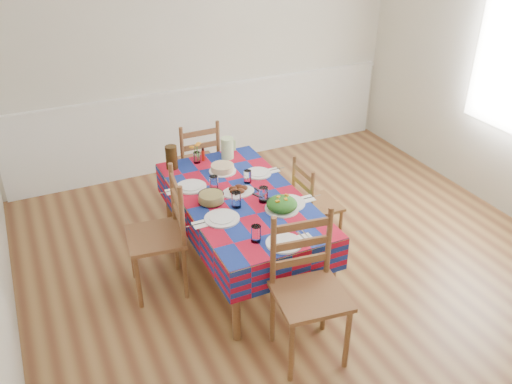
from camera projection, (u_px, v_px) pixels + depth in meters
room at (328, 131)px, 3.75m from camera, size 4.58×5.08×2.78m
wainscot at (207, 123)px, 6.13m from camera, size 4.41×0.06×0.92m
dining_table at (241, 204)px, 4.36m from camera, size 0.92×1.72×0.67m
setting_near_head at (275, 239)px, 3.75m from camera, size 0.42×0.28×0.12m
setting_left_near at (226, 212)px, 4.07m from camera, size 0.49×0.29×0.13m
setting_left_far at (199, 185)px, 4.42m from camera, size 0.46×0.27×0.12m
setting_right_near at (280, 200)px, 4.22m from camera, size 0.49×0.28×0.13m
setting_right_far at (255, 174)px, 4.60m from camera, size 0.43×0.25×0.11m
meat_platter at (238, 190)px, 4.36m from camera, size 0.27×0.19×0.05m
salad_platter at (282, 205)px, 4.13m from camera, size 0.26×0.26×0.11m
pasta_bowl at (211, 198)px, 4.23m from camera, size 0.20×0.20×0.07m
cake at (222, 168)px, 4.68m from camera, size 0.24×0.24×0.07m
serving_utensils at (262, 196)px, 4.32m from camera, size 0.13×0.29×0.01m
flower_vase at (197, 154)px, 4.81m from camera, size 0.12×0.10×0.19m
hot_sauce at (203, 154)px, 4.85m from camera, size 0.03×0.03×0.12m
green_pitcher at (227, 148)px, 4.88m from camera, size 0.11×0.11×0.19m
tea_pitcher at (172, 157)px, 4.70m from camera, size 0.10×0.10×0.21m
name_card at (291, 250)px, 3.68m from camera, size 0.06×0.02×0.01m
chair_near at (308, 291)px, 3.56m from camera, size 0.51×0.49×1.03m
chair_far at (197, 165)px, 5.27m from camera, size 0.42×0.40×0.93m
chair_left at (161, 236)px, 4.15m from camera, size 0.47×0.49×1.00m
chair_right at (314, 205)px, 4.70m from camera, size 0.36×0.37×0.84m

